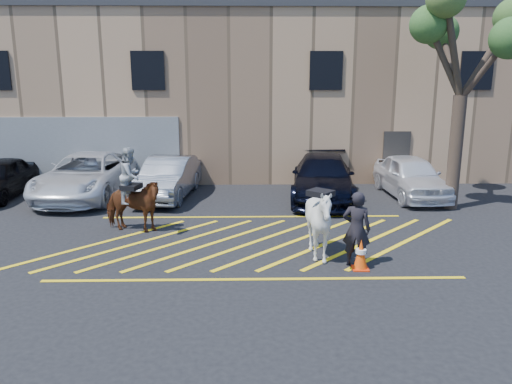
{
  "coord_description": "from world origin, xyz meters",
  "views": [
    {
      "loc": [
        -0.19,
        -13.2,
        4.49
      ],
      "look_at": [
        0.09,
        0.2,
        1.3
      ],
      "focal_mm": 35.0,
      "sensor_mm": 36.0,
      "label": 1
    }
  ],
  "objects_px": {
    "saddled_white": "(320,222)",
    "mounted_bay": "(132,198)",
    "car_silver_sedan": "(168,178)",
    "handler": "(356,229)",
    "car_blue_suv": "(323,178)",
    "traffic_cone": "(361,254)",
    "car_white_suv": "(411,176)",
    "car_white_pickup": "(87,176)",
    "tree": "(466,34)"
  },
  "relations": [
    {
      "from": "car_blue_suv",
      "to": "mounted_bay",
      "type": "bearing_deg",
      "value": -140.0
    },
    {
      "from": "car_silver_sedan",
      "to": "traffic_cone",
      "type": "relative_size",
      "value": 6.18
    },
    {
      "from": "traffic_cone",
      "to": "car_blue_suv",
      "type": "bearing_deg",
      "value": 88.91
    },
    {
      "from": "car_white_suv",
      "to": "traffic_cone",
      "type": "distance_m",
      "value": 7.89
    },
    {
      "from": "car_white_pickup",
      "to": "saddled_white",
      "type": "distance_m",
      "value": 10.13
    },
    {
      "from": "car_blue_suv",
      "to": "mounted_bay",
      "type": "distance_m",
      "value": 7.2
    },
    {
      "from": "car_silver_sedan",
      "to": "tree",
      "type": "xyz_separation_m",
      "value": [
        9.85,
        -1.74,
        4.95
      ]
    },
    {
      "from": "car_white_pickup",
      "to": "mounted_bay",
      "type": "height_order",
      "value": "mounted_bay"
    },
    {
      "from": "car_white_pickup",
      "to": "saddled_white",
      "type": "bearing_deg",
      "value": -37.02
    },
    {
      "from": "saddled_white",
      "to": "mounted_bay",
      "type": "bearing_deg",
      "value": 155.42
    },
    {
      "from": "handler",
      "to": "mounted_bay",
      "type": "bearing_deg",
      "value": -6.17
    },
    {
      "from": "car_blue_suv",
      "to": "traffic_cone",
      "type": "relative_size",
      "value": 7.38
    },
    {
      "from": "car_silver_sedan",
      "to": "car_white_suv",
      "type": "xyz_separation_m",
      "value": [
        9.01,
        -0.04,
        0.02
      ]
    },
    {
      "from": "car_white_pickup",
      "to": "car_silver_sedan",
      "type": "bearing_deg",
      "value": 0.84
    },
    {
      "from": "car_white_pickup",
      "to": "car_silver_sedan",
      "type": "xyz_separation_m",
      "value": [
        3.03,
        -0.14,
        -0.06
      ]
    },
    {
      "from": "handler",
      "to": "saddled_white",
      "type": "xyz_separation_m",
      "value": [
        -0.81,
        0.44,
        0.04
      ]
    },
    {
      "from": "saddled_white",
      "to": "traffic_cone",
      "type": "distance_m",
      "value": 1.25
    },
    {
      "from": "car_silver_sedan",
      "to": "car_white_suv",
      "type": "relative_size",
      "value": 1.0
    },
    {
      "from": "car_silver_sedan",
      "to": "saddled_white",
      "type": "xyz_separation_m",
      "value": [
        4.67,
        -6.45,
        0.21
      ]
    },
    {
      "from": "saddled_white",
      "to": "tree",
      "type": "bearing_deg",
      "value": 42.22
    },
    {
      "from": "car_blue_suv",
      "to": "car_white_suv",
      "type": "height_order",
      "value": "car_blue_suv"
    },
    {
      "from": "saddled_white",
      "to": "traffic_cone",
      "type": "bearing_deg",
      "value": -37.08
    },
    {
      "from": "car_white_pickup",
      "to": "traffic_cone",
      "type": "relative_size",
      "value": 7.91
    },
    {
      "from": "car_blue_suv",
      "to": "traffic_cone",
      "type": "bearing_deg",
      "value": -83.25
    },
    {
      "from": "car_silver_sedan",
      "to": "car_blue_suv",
      "type": "height_order",
      "value": "car_blue_suv"
    },
    {
      "from": "car_white_suv",
      "to": "handler",
      "type": "bearing_deg",
      "value": -119.89
    },
    {
      "from": "car_white_suv",
      "to": "mounted_bay",
      "type": "relative_size",
      "value": 1.82
    },
    {
      "from": "car_white_suv",
      "to": "tree",
      "type": "xyz_separation_m",
      "value": [
        0.84,
        -1.7,
        4.93
      ]
    },
    {
      "from": "car_blue_suv",
      "to": "tree",
      "type": "distance_m",
      "value": 6.6
    },
    {
      "from": "car_white_pickup",
      "to": "saddled_white",
      "type": "xyz_separation_m",
      "value": [
        7.7,
        -6.59,
        0.15
      ]
    },
    {
      "from": "car_white_pickup",
      "to": "handler",
      "type": "height_order",
      "value": "handler"
    },
    {
      "from": "car_white_pickup",
      "to": "car_blue_suv",
      "type": "bearing_deg",
      "value": 0.69
    },
    {
      "from": "car_white_suv",
      "to": "car_white_pickup",
      "type": "bearing_deg",
      "value": 176.54
    },
    {
      "from": "car_white_suv",
      "to": "car_silver_sedan",
      "type": "bearing_deg",
      "value": 177.17
    },
    {
      "from": "car_white_suv",
      "to": "mounted_bay",
      "type": "distance_m",
      "value": 10.27
    },
    {
      "from": "car_white_pickup",
      "to": "handler",
      "type": "distance_m",
      "value": 11.03
    },
    {
      "from": "car_silver_sedan",
      "to": "car_white_suv",
      "type": "bearing_deg",
      "value": 6.64
    },
    {
      "from": "car_white_pickup",
      "to": "mounted_bay",
      "type": "relative_size",
      "value": 2.33
    },
    {
      "from": "tree",
      "to": "car_white_pickup",
      "type": "bearing_deg",
      "value": 171.67
    },
    {
      "from": "car_silver_sedan",
      "to": "handler",
      "type": "xyz_separation_m",
      "value": [
        5.47,
        -6.88,
        0.17
      ]
    },
    {
      "from": "car_white_pickup",
      "to": "mounted_bay",
      "type": "bearing_deg",
      "value": -54.91
    },
    {
      "from": "car_silver_sedan",
      "to": "traffic_cone",
      "type": "distance_m",
      "value": 9.03
    },
    {
      "from": "car_silver_sedan",
      "to": "car_blue_suv",
      "type": "distance_m",
      "value": 5.69
    },
    {
      "from": "handler",
      "to": "car_blue_suv",
      "type": "bearing_deg",
      "value": -72.84
    },
    {
      "from": "saddled_white",
      "to": "tree",
      "type": "xyz_separation_m",
      "value": [
        5.18,
        4.7,
        4.74
      ]
    },
    {
      "from": "handler",
      "to": "tree",
      "type": "distance_m",
      "value": 8.27
    },
    {
      "from": "car_silver_sedan",
      "to": "handler",
      "type": "distance_m",
      "value": 8.8
    },
    {
      "from": "car_white_pickup",
      "to": "saddled_white",
      "type": "relative_size",
      "value": 2.51
    },
    {
      "from": "car_silver_sedan",
      "to": "traffic_cone",
      "type": "height_order",
      "value": "car_silver_sedan"
    },
    {
      "from": "car_white_pickup",
      "to": "car_white_suv",
      "type": "bearing_deg",
      "value": 2.68
    }
  ]
}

